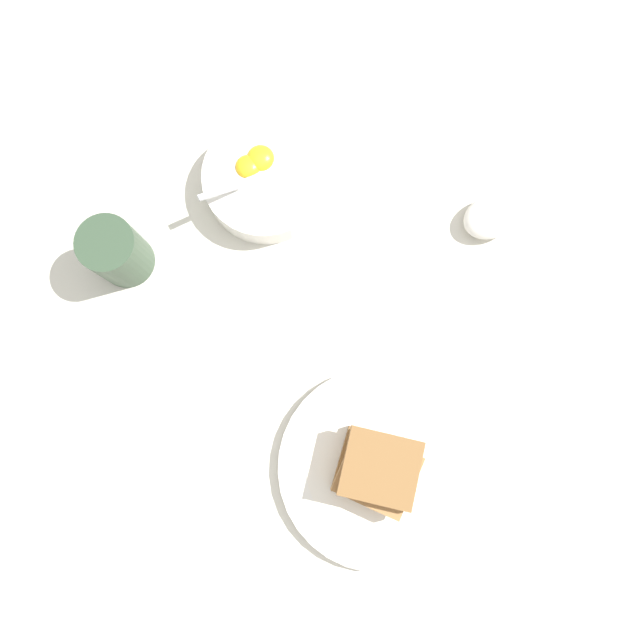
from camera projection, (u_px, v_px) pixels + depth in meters
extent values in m
plane|color=beige|center=(354.00, 298.00, 0.75)|extent=(3.00, 3.00, 0.00)
cylinder|color=white|center=(265.00, 181.00, 0.75)|extent=(0.15, 0.15, 0.04)
cylinder|color=white|center=(265.00, 179.00, 0.75)|extent=(0.12, 0.12, 0.02)
ellipsoid|color=yellow|center=(248.00, 167.00, 0.74)|extent=(0.03, 0.03, 0.02)
ellipsoid|color=yellow|center=(261.00, 158.00, 0.74)|extent=(0.03, 0.03, 0.02)
cylinder|color=black|center=(251.00, 176.00, 0.74)|extent=(0.04, 0.04, 0.00)
ellipsoid|color=silver|center=(253.00, 181.00, 0.73)|extent=(0.03, 0.02, 0.01)
cube|color=silver|center=(220.00, 192.00, 0.71)|extent=(0.05, 0.02, 0.03)
cylinder|color=white|center=(378.00, 467.00, 0.72)|extent=(0.23, 0.23, 0.02)
cylinder|color=white|center=(378.00, 468.00, 0.71)|extent=(0.16, 0.16, 0.00)
cube|color=brown|center=(374.00, 468.00, 0.70)|extent=(0.10, 0.10, 0.02)
cube|color=#9E7042|center=(378.00, 474.00, 0.68)|extent=(0.09, 0.10, 0.02)
cube|color=brown|center=(381.00, 468.00, 0.66)|extent=(0.10, 0.11, 0.02)
ellipsoid|color=white|center=(493.00, 216.00, 0.75)|extent=(0.09, 0.08, 0.03)
cube|color=white|center=(545.00, 194.00, 0.76)|extent=(0.09, 0.05, 0.01)
cylinder|color=#334733|center=(117.00, 252.00, 0.72)|extent=(0.07, 0.07, 0.09)
cylinder|color=#472B16|center=(107.00, 245.00, 0.68)|extent=(0.05, 0.05, 0.01)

